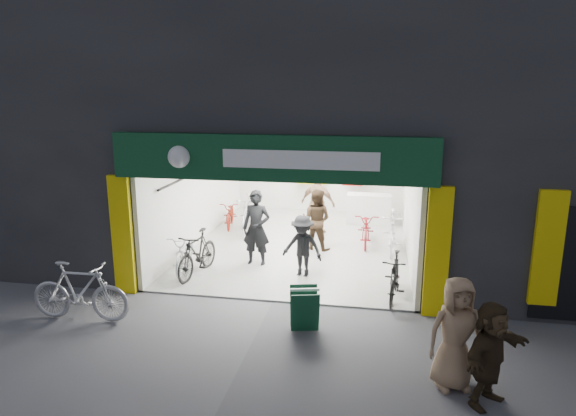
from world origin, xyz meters
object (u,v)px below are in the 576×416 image
(pedestrian_near, at_px, (456,333))
(sandwich_board, at_px, (305,308))
(parked_bike, at_px, (80,291))
(bike_right_front, at_px, (395,277))
(bike_left_front, at_px, (185,251))

(pedestrian_near, xyz_separation_m, sandwich_board, (-2.46, 1.40, -0.43))
(parked_bike, height_order, pedestrian_near, pedestrian_near)
(bike_right_front, distance_m, sandwich_board, 2.39)
(bike_left_front, relative_size, parked_bike, 0.90)
(sandwich_board, bearing_deg, pedestrian_near, -42.85)
(bike_left_front, relative_size, sandwich_board, 2.24)
(sandwich_board, bearing_deg, bike_right_front, 32.70)
(pedestrian_near, distance_m, sandwich_board, 2.86)
(bike_left_front, distance_m, bike_right_front, 5.09)
(bike_left_front, height_order, parked_bike, parked_bike)
(bike_right_front, bearing_deg, sandwich_board, -127.31)
(bike_left_front, height_order, pedestrian_near, pedestrian_near)
(pedestrian_near, bearing_deg, sandwich_board, 134.87)
(bike_left_front, bearing_deg, pedestrian_near, -43.56)
(bike_left_front, bearing_deg, bike_right_front, -19.27)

